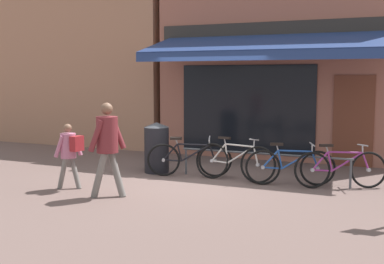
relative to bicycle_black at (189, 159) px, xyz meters
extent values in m
plane|color=brown|center=(0.16, -0.49, -0.37)|extent=(160.00, 160.00, 0.00)
cube|color=#8E5647|center=(1.13, 4.08, 2.37)|extent=(6.21, 3.00, 5.49)
cube|color=black|center=(0.45, 2.56, 0.88)|extent=(3.42, 0.04, 2.20)
cube|color=#5B2D1E|center=(2.99, 2.56, 0.68)|extent=(0.90, 0.04, 2.10)
cube|color=#282623|center=(1.13, 2.56, 2.78)|extent=(5.90, 0.06, 0.44)
cube|color=navy|center=(1.13, 1.68, 2.45)|extent=(5.59, 1.80, 0.50)
cube|color=navy|center=(1.13, 0.79, 2.13)|extent=(5.59, 0.03, 0.20)
cube|color=#9E7056|center=(-5.15, 4.58, 2.26)|extent=(5.95, 4.00, 5.26)
cylinder|color=#47494F|center=(1.51, 0.20, 0.18)|extent=(3.43, 0.04, 0.04)
cylinder|color=#47494F|center=(-0.16, 0.20, -0.10)|extent=(0.04, 0.04, 0.55)
cylinder|color=#47494F|center=(3.18, 0.20, -0.10)|extent=(0.04, 0.04, 0.55)
torus|color=black|center=(0.51, 0.18, -0.03)|extent=(0.68, 0.31, 0.69)
cylinder|color=#9E9EA3|center=(0.51, 0.18, -0.03)|extent=(0.09, 0.08, 0.07)
torus|color=black|center=(-0.50, -0.17, -0.03)|extent=(0.68, 0.31, 0.69)
cylinder|color=#9E9EA3|center=(-0.50, -0.17, -0.03)|extent=(0.09, 0.08, 0.07)
cylinder|color=black|center=(0.13, 0.04, 0.12)|extent=(0.58, 0.21, 0.37)
cylinder|color=black|center=(0.09, 0.01, 0.30)|extent=(0.63, 0.25, 0.05)
cylinder|color=black|center=(-0.18, -0.07, 0.13)|extent=(0.11, 0.10, 0.36)
cylinder|color=black|center=(-0.32, -0.11, -0.04)|extent=(0.37, 0.16, 0.05)
cylinder|color=black|center=(-0.36, -0.14, 0.14)|extent=(0.32, 0.12, 0.36)
cylinder|color=black|center=(0.46, 0.15, 0.13)|extent=(0.15, 0.10, 0.33)
cylinder|color=#9E9EA3|center=(-0.23, -0.11, 0.36)|extent=(0.06, 0.05, 0.11)
cube|color=black|center=(-0.24, -0.11, 0.43)|extent=(0.26, 0.18, 0.06)
cylinder|color=#9E9EA3|center=(0.41, 0.12, 0.36)|extent=(0.04, 0.04, 0.14)
cylinder|color=#9E9EA3|center=(0.41, 0.11, 0.43)|extent=(0.20, 0.50, 0.06)
torus|color=black|center=(1.47, -0.01, -0.01)|extent=(0.74, 0.21, 0.73)
cylinder|color=#9E9EA3|center=(1.47, -0.01, -0.01)|extent=(0.07, 0.07, 0.08)
torus|color=black|center=(0.49, 0.06, -0.01)|extent=(0.74, 0.21, 0.73)
cylinder|color=#9E9EA3|center=(0.49, 0.06, -0.01)|extent=(0.07, 0.07, 0.08)
cylinder|color=#BCB7B2|center=(1.10, 0.04, 0.15)|extent=(0.55, 0.05, 0.38)
cylinder|color=#BCB7B2|center=(1.06, 0.07, 0.33)|extent=(0.61, 0.08, 0.05)
cylinder|color=#BCB7B2|center=(0.80, 0.06, 0.16)|extent=(0.12, 0.11, 0.38)
cylinder|color=#BCB7B2|center=(0.66, 0.04, -0.02)|extent=(0.35, 0.06, 0.05)
cylinder|color=#BCB7B2|center=(0.63, 0.07, 0.17)|extent=(0.30, 0.07, 0.38)
cylinder|color=#BCB7B2|center=(1.42, 0.02, 0.16)|extent=(0.15, 0.11, 0.35)
cylinder|color=#9E9EA3|center=(0.75, 0.10, 0.39)|extent=(0.06, 0.05, 0.11)
cube|color=black|center=(0.74, 0.11, 0.46)|extent=(0.25, 0.12, 0.06)
cylinder|color=#9E9EA3|center=(1.37, 0.06, 0.40)|extent=(0.03, 0.05, 0.14)
cylinder|color=#9E9EA3|center=(1.37, 0.07, 0.46)|extent=(0.06, 0.52, 0.10)
torus|color=black|center=(2.58, 0.21, -0.04)|extent=(0.66, 0.27, 0.68)
cylinder|color=#9E9EA3|center=(2.58, 0.21, -0.04)|extent=(0.09, 0.08, 0.07)
torus|color=black|center=(1.60, -0.12, -0.04)|extent=(0.66, 0.27, 0.68)
cylinder|color=#9E9EA3|center=(1.60, -0.12, -0.04)|extent=(0.09, 0.08, 0.07)
cylinder|color=#1E4793|center=(2.20, 0.09, 0.11)|extent=(0.55, 0.22, 0.36)
cylinder|color=#1E4793|center=(2.17, 0.08, 0.29)|extent=(0.61, 0.24, 0.05)
cylinder|color=#1E4793|center=(1.90, -0.01, 0.12)|extent=(0.12, 0.06, 0.36)
cylinder|color=#1E4793|center=(1.77, -0.06, -0.04)|extent=(0.35, 0.15, 0.05)
cylinder|color=#1E4793|center=(1.73, -0.07, 0.13)|extent=(0.30, 0.14, 0.35)
cylinder|color=#1E4793|center=(2.52, 0.20, 0.12)|extent=(0.15, 0.07, 0.33)
cylinder|color=#9E9EA3|center=(1.85, -0.03, 0.35)|extent=(0.06, 0.04, 0.11)
cube|color=black|center=(1.84, -0.03, 0.42)|extent=(0.26, 0.17, 0.05)
cylinder|color=#9E9EA3|center=(2.47, 0.18, 0.35)|extent=(0.03, 0.04, 0.14)
cylinder|color=#9E9EA3|center=(2.47, 0.18, 0.42)|extent=(0.19, 0.50, 0.03)
torus|color=black|center=(3.47, 0.40, -0.03)|extent=(0.67, 0.37, 0.69)
cylinder|color=#9E9EA3|center=(3.47, 0.40, -0.03)|extent=(0.09, 0.09, 0.08)
torus|color=black|center=(2.51, -0.02, -0.03)|extent=(0.67, 0.37, 0.69)
cylinder|color=#9E9EA3|center=(2.51, -0.02, -0.03)|extent=(0.09, 0.09, 0.08)
cylinder|color=#892D7A|center=(3.10, 0.25, 0.12)|extent=(0.54, 0.29, 0.37)
cylinder|color=#892D7A|center=(3.06, 0.25, 0.29)|extent=(0.61, 0.29, 0.05)
cylinder|color=#892D7A|center=(2.81, 0.12, 0.13)|extent=(0.12, 0.04, 0.36)
cylinder|color=#892D7A|center=(2.68, 0.05, -0.04)|extent=(0.35, 0.18, 0.05)
cylinder|color=#892D7A|center=(2.64, 0.05, 0.14)|extent=(0.29, 0.18, 0.36)
cylinder|color=#892D7A|center=(3.42, 0.39, 0.13)|extent=(0.15, 0.06, 0.33)
cylinder|color=#9E9EA3|center=(2.75, 0.12, 0.35)|extent=(0.06, 0.03, 0.11)
cube|color=black|center=(2.73, 0.12, 0.42)|extent=(0.26, 0.19, 0.06)
cylinder|color=#9E9EA3|center=(3.35, 0.38, 0.36)|extent=(0.04, 0.05, 0.14)
cylinder|color=#9E9EA3|center=(3.35, 0.39, 0.43)|extent=(0.23, 0.49, 0.07)
cylinder|color=slate|center=(-0.71, -2.20, 0.02)|extent=(0.35, 0.14, 0.81)
cylinder|color=slate|center=(-0.49, -1.99, 0.02)|extent=(0.35, 0.14, 0.81)
cylinder|color=maroon|center=(-0.60, -2.10, 0.71)|extent=(0.39, 0.39, 0.62)
sphere|color=brown|center=(-0.60, -2.10, 1.15)|extent=(0.20, 0.20, 0.20)
cylinder|color=maroon|center=(-0.52, -1.88, 0.71)|extent=(0.30, 0.19, 0.55)
cylinder|color=maroon|center=(-0.68, -2.31, 0.71)|extent=(0.30, 0.19, 0.55)
cylinder|color=slate|center=(-1.70, -1.92, -0.09)|extent=(0.26, 0.11, 0.60)
cylinder|color=slate|center=(-1.52, -1.78, -0.09)|extent=(0.26, 0.11, 0.60)
cylinder|color=#B26684|center=(-1.61, -1.85, 0.43)|extent=(0.30, 0.30, 0.46)
sphere|color=brown|center=(-1.61, -1.85, 0.76)|extent=(0.15, 0.15, 0.15)
cylinder|color=#B26684|center=(-1.53, -1.70, 0.43)|extent=(0.22, 0.12, 0.41)
cylinder|color=#B26684|center=(-1.69, -2.01, 0.43)|extent=(0.22, 0.12, 0.41)
cube|color=maroon|center=(-1.40, -1.87, 0.48)|extent=(0.16, 0.25, 0.27)
cylinder|color=black|center=(-0.82, 0.14, 0.12)|extent=(0.53, 0.53, 0.98)
cone|color=#33353A|center=(-0.82, 0.14, 0.66)|extent=(0.54, 0.54, 0.11)
camera|label=1|loc=(3.94, -8.97, 1.70)|focal=45.00mm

